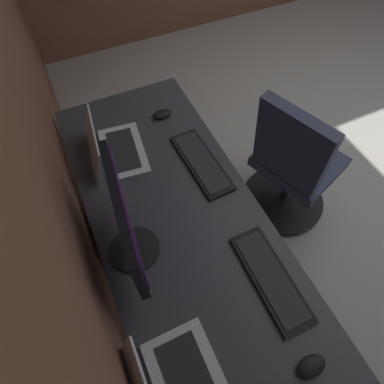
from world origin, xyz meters
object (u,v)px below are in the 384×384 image
Objects in this scene: laptop_leftmost at (112,148)px; drawer_pedestal at (166,233)px; keyboard_main at (202,162)px; mouse_spare at (311,366)px; monitor_primary at (126,223)px; office_chair at (292,169)px; mouse_main at (162,114)px; keyboard_spare at (271,278)px; laptop_left at (169,384)px.

drawer_pedestal is at bearing -159.61° from laptop_leftmost.
keyboard_main is (-0.24, -0.37, -0.04)m from laptop_leftmost.
mouse_spare reaches higher than keyboard_main.
monitor_primary is 1.15m from office_chair.
keyboard_main is at bearing -70.27° from drawer_pedestal.
mouse_main and mouse_spare have the same top height.
office_chair is (0.56, -0.57, -0.28)m from keyboard_spare.
office_chair reaches higher than drawer_pedestal.
mouse_main reaches higher than keyboard_spare.
monitor_primary is 0.53m from laptop_left.
keyboard_main is 4.09× the size of mouse_spare.
laptop_leftmost reaches higher than mouse_spare.
mouse_main is 0.82m from office_chair.
monitor_primary reaches higher than keyboard_spare.
monitor_primary is (-0.20, 0.19, 0.62)m from drawer_pedestal.
mouse_spare is at bearing 172.36° from keyboard_spare.
laptop_left is at bearing 71.43° from mouse_spare.
laptop_leftmost reaches higher than keyboard_main.
laptop_leftmost is at bearing 72.00° from office_chair.
keyboard_main is at bearing -2.88° from mouse_spare.
monitor_primary is at bearing 31.12° from mouse_spare.
laptop_leftmost is (0.33, 0.12, 0.43)m from drawer_pedestal.
office_chair reaches higher than laptop_leftmost.
mouse_main is at bearing -29.85° from monitor_primary.
monitor_primary reaches higher than mouse_spare.
keyboard_main is (0.09, -0.25, 0.39)m from drawer_pedestal.
monitor_primary is 1.31× the size of laptop_leftmost.
drawer_pedestal is 0.47m from keyboard_main.
mouse_main is at bearing -20.83° from laptop_left.
laptop_left reaches higher than drawer_pedestal.
keyboard_spare is 1.01m from mouse_main.
laptop_left is 1.25m from mouse_main.
office_chair is at bearing -45.60° from keyboard_spare.
mouse_main is at bearing 53.89° from office_chair.
laptop_left is at bearing 124.15° from office_chair.
laptop_leftmost is at bearing 22.96° from keyboard_spare.
office_chair is (-0.30, -0.94, -0.32)m from laptop_leftmost.
monitor_primary reaches higher than laptop_leftmost.
monitor_primary is at bearing 123.46° from keyboard_main.
monitor_primary is 4.63× the size of mouse_main.
laptop_leftmost reaches higher than mouse_main.
laptop_left is 0.52m from keyboard_spare.
mouse_main is (1.01, 0.05, 0.01)m from keyboard_spare.
laptop_left is at bearing 108.22° from keyboard_spare.
keyboard_main is at bearing -122.70° from laptop_leftmost.
keyboard_spare reaches higher than drawer_pedestal.
laptop_leftmost is at bearing -7.31° from monitor_primary.
keyboard_main is 4.09× the size of mouse_main.
drawer_pedestal is 0.96m from mouse_spare.
mouse_main reaches higher than drawer_pedestal.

